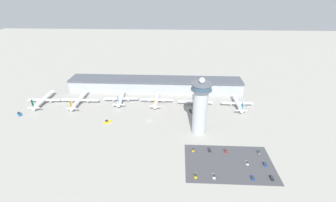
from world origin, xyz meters
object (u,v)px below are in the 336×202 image
at_px(car_black_suv, 196,176).
at_px(car_white_wagon, 247,163).
at_px(car_blue_compact, 209,150).
at_px(service_truck_baggage, 107,122).
at_px(airplane_gate_charlie, 121,98).
at_px(airplane_gate_delta, 157,100).
at_px(airplane_gate_foxtrot, 237,103).
at_px(car_yellow_taxi, 214,176).
at_px(car_grey_coupe, 252,178).
at_px(car_green_van, 225,151).
at_px(service_truck_catering, 19,114).
at_px(control_tower, 200,107).
at_px(airplane_gate_bravo, 79,100).
at_px(car_navy_sedan, 193,150).
at_px(car_silver_sedan, 272,178).
at_px(car_red_hatchback, 265,164).
at_px(airplane_gate_alpha, 44,100).
at_px(car_maroon_suv, 259,152).
at_px(airplane_gate_echo, 195,102).
at_px(service_truck_fuel, 191,111).

xyz_separation_m(car_black_suv, car_white_wagon, (38.27, 14.16, -0.01)).
bearing_deg(car_blue_compact, service_truck_baggage, 158.73).
height_order(airplane_gate_charlie, airplane_gate_delta, airplane_gate_charlie).
distance_m(airplane_gate_foxtrot, car_yellow_taxi, 108.40).
relative_size(car_grey_coupe, car_white_wagon, 1.03).
distance_m(car_green_van, car_white_wagon, 18.59).
bearing_deg(airplane_gate_foxtrot, car_blue_compact, -117.26).
bearing_deg(car_green_van, service_truck_catering, 166.73).
distance_m(control_tower, airplane_gate_bravo, 136.39).
height_order(car_blue_compact, car_navy_sedan, car_blue_compact).
relative_size(airplane_gate_delta, car_yellow_taxi, 7.72).
relative_size(car_white_wagon, car_silver_sedan, 0.93).
xyz_separation_m(airplane_gate_bravo, airplane_gate_foxtrot, (170.94, 1.23, -0.27)).
height_order(car_red_hatchback, car_black_suv, car_black_suv).
xyz_separation_m(control_tower, car_grey_coupe, (32.51, -52.66, -24.92)).
xyz_separation_m(car_green_van, car_yellow_taxi, (-12.74, -27.02, -0.01)).
bearing_deg(car_blue_compact, airplane_gate_bravo, 151.32).
distance_m(airplane_gate_alpha, service_truck_baggage, 88.69).
distance_m(airplane_gate_bravo, car_green_van, 162.78).
bearing_deg(car_blue_compact, car_silver_sedan, -35.25).
height_order(car_yellow_taxi, car_maroon_suv, car_maroon_suv).
xyz_separation_m(airplane_gate_echo, car_white_wagon, (32.39, -88.16, -3.41)).
relative_size(airplane_gate_foxtrot, car_white_wagon, 8.77).
height_order(airplane_gate_charlie, service_truck_catering, airplane_gate_charlie).
distance_m(car_red_hatchback, car_silver_sedan, 13.09).
bearing_deg(car_yellow_taxi, airplane_gate_delta, 114.82).
bearing_deg(car_white_wagon, car_green_van, 135.73).
height_order(car_green_van, car_maroon_suv, car_maroon_suv).
bearing_deg(car_navy_sedan, car_red_hatchback, -15.03).
height_order(airplane_gate_delta, service_truck_baggage, airplane_gate_delta).
bearing_deg(car_blue_compact, car_white_wagon, -27.39).
distance_m(airplane_gate_foxtrot, car_maroon_suv, 74.80).
distance_m(airplane_gate_alpha, car_navy_sedan, 175.48).
bearing_deg(car_white_wagon, car_grey_coupe, -90.59).
distance_m(airplane_gate_alpha, car_white_wagon, 216.05).
bearing_deg(airplane_gate_bravo, airplane_gate_foxtrot, 0.41).
relative_size(service_truck_catering, car_red_hatchback, 1.68).
bearing_deg(car_white_wagon, car_blue_compact, 152.61).
distance_m(service_truck_baggage, car_black_suv, 101.43).
relative_size(control_tower, car_blue_compact, 11.02).
distance_m(service_truck_catering, car_white_wagon, 218.34).
bearing_deg(car_grey_coupe, car_yellow_taxi, 179.41).
distance_m(airplane_gate_alpha, car_maroon_suv, 222.84).
bearing_deg(control_tower, car_maroon_suv, -29.89).
distance_m(service_truck_fuel, car_green_van, 65.42).
relative_size(airplane_gate_bravo, car_white_wagon, 10.32).
xyz_separation_m(airplane_gate_bravo, service_truck_fuel, (121.38, -12.24, -3.70)).
bearing_deg(control_tower, car_blue_compact, -74.74).
bearing_deg(control_tower, car_red_hatchback, -40.91).
relative_size(car_green_van, car_maroon_suv, 1.02).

